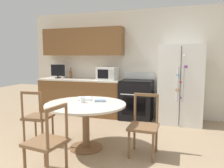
% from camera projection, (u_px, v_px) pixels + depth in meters
% --- Properties ---
extents(ground_plane, '(14.00, 14.00, 0.00)m').
position_uv_depth(ground_plane, '(83.00, 158.00, 3.16)').
color(ground_plane, '#9E8466').
extents(back_wall, '(5.20, 0.44, 2.60)m').
position_uv_depth(back_wall, '(115.00, 57.00, 5.53)').
color(back_wall, silver).
rests_on(back_wall, ground_plane).
extents(kitchen_counter, '(2.16, 0.64, 0.90)m').
position_uv_depth(kitchen_counter, '(81.00, 96.00, 5.61)').
color(kitchen_counter, brown).
rests_on(kitchen_counter, ground_plane).
extents(refrigerator, '(0.92, 0.72, 1.71)m').
position_uv_depth(refrigerator, '(180.00, 85.00, 4.78)').
color(refrigerator, white).
rests_on(refrigerator, ground_plane).
extents(oven_range, '(0.73, 0.68, 1.08)m').
position_uv_depth(oven_range, '(137.00, 99.00, 5.15)').
color(oven_range, black).
rests_on(oven_range, ground_plane).
extents(microwave, '(0.46, 0.40, 0.31)m').
position_uv_depth(microwave, '(107.00, 74.00, 5.34)').
color(microwave, white).
rests_on(microwave, kitchen_counter).
extents(countertop_tv, '(0.38, 0.16, 0.36)m').
position_uv_depth(countertop_tv, '(58.00, 71.00, 5.76)').
color(countertop_tv, black).
rests_on(countertop_tv, kitchen_counter).
extents(counter_bottle, '(0.07, 0.07, 0.28)m').
position_uv_depth(counter_bottle, '(71.00, 74.00, 5.72)').
color(counter_bottle, brown).
rests_on(counter_bottle, kitchen_counter).
extents(dining_table, '(1.27, 1.27, 0.73)m').
position_uv_depth(dining_table, '(86.00, 112.00, 3.43)').
color(dining_table, beige).
rests_on(dining_table, ground_plane).
extents(dining_chair_near, '(0.47, 0.47, 0.90)m').
position_uv_depth(dining_chair_near, '(47.00, 142.00, 2.63)').
color(dining_chair_near, brown).
rests_on(dining_chair_near, ground_plane).
extents(dining_chair_left, '(0.45, 0.45, 0.90)m').
position_uv_depth(dining_chair_left, '(37.00, 117.00, 3.73)').
color(dining_chair_left, brown).
rests_on(dining_chair_left, ground_plane).
extents(dining_chair_right, '(0.43, 0.43, 0.90)m').
position_uv_depth(dining_chair_right, '(144.00, 126.00, 3.24)').
color(dining_chair_right, brown).
rests_on(dining_chair_right, ground_plane).
extents(candle_glass, '(0.09, 0.09, 0.09)m').
position_uv_depth(candle_glass, '(82.00, 100.00, 3.47)').
color(candle_glass, silver).
rests_on(candle_glass, dining_table).
extents(folded_napkin, '(0.19, 0.11, 0.05)m').
position_uv_depth(folded_napkin, '(100.00, 100.00, 3.53)').
color(folded_napkin, '#A3BCDB').
rests_on(folded_napkin, dining_table).
extents(mail_stack, '(0.33, 0.37, 0.02)m').
position_uv_depth(mail_stack, '(85.00, 98.00, 3.76)').
color(mail_stack, white).
rests_on(mail_stack, dining_table).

